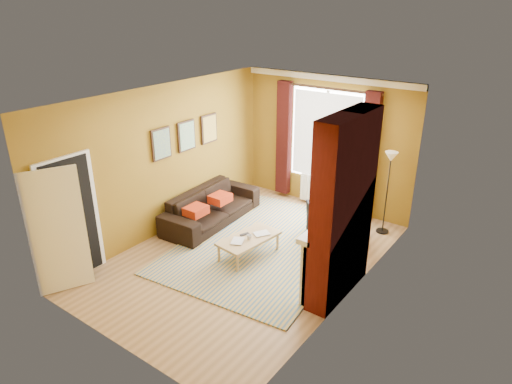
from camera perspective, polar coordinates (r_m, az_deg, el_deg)
ground at (r=8.07m, az=-1.06°, el=-8.11°), size 5.50×5.50×0.00m
room_walls at (r=7.32m, az=4.15°, el=0.61°), size 3.82×5.54×2.83m
striped_rug at (r=8.41m, az=1.15°, el=-6.60°), size 3.17×4.12×0.02m
sofa at (r=9.18m, az=-5.59°, el=-1.82°), size 1.03×2.32×0.66m
armchair at (r=8.64m, az=10.04°, el=-3.81°), size 1.30×1.30×0.64m
coffee_table at (r=7.93m, az=-0.90°, el=-5.91°), size 0.70×1.18×0.37m
wicker_stool at (r=9.62m, az=9.41°, el=-1.67°), size 0.42×0.42×0.40m
floor_lamp at (r=8.71m, az=16.37°, el=2.67°), size 0.26×0.26×1.62m
book_a at (r=7.79m, az=-3.05°, el=-6.09°), size 0.29×0.33×0.03m
book_b at (r=8.08m, az=0.41°, el=-4.91°), size 0.31×0.33×0.02m
mug at (r=7.82m, az=-0.86°, el=-5.66°), size 0.11×0.11×0.08m
tv_remote at (r=7.98m, az=-1.46°, el=-5.30°), size 0.11×0.17×0.02m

